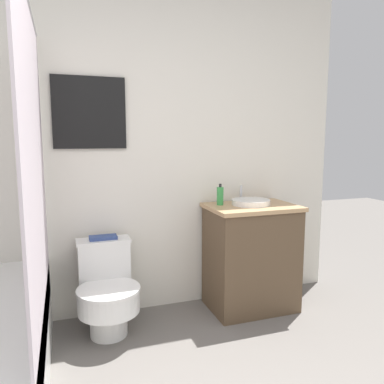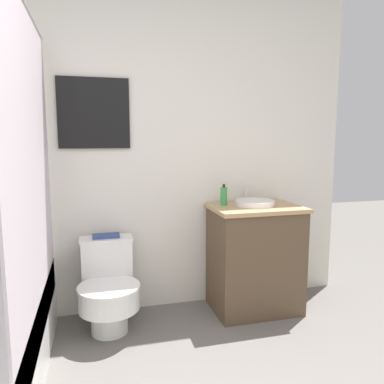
{
  "view_description": "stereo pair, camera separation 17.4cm",
  "coord_description": "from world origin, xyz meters",
  "px_view_note": "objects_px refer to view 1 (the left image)",
  "views": [
    {
      "loc": [
        -0.46,
        -0.58,
        1.31
      ],
      "look_at": [
        0.33,
        1.72,
        0.97
      ],
      "focal_mm": 35.0,
      "sensor_mm": 36.0,
      "label": 1
    },
    {
      "loc": [
        -0.3,
        -0.63,
        1.31
      ],
      "look_at": [
        0.33,
        1.72,
        0.97
      ],
      "focal_mm": 35.0,
      "sensor_mm": 36.0,
      "label": 2
    }
  ],
  "objects_px": {
    "toilet": "(107,290)",
    "book_on_tank": "(103,237)",
    "soap_bottle": "(220,196)",
    "sink": "(251,202)"
  },
  "relations": [
    {
      "from": "toilet",
      "to": "sink",
      "type": "distance_m",
      "value": 1.23
    },
    {
      "from": "sink",
      "to": "soap_bottle",
      "type": "relative_size",
      "value": 2.03
    },
    {
      "from": "book_on_tank",
      "to": "sink",
      "type": "bearing_deg",
      "value": -5.14
    },
    {
      "from": "toilet",
      "to": "book_on_tank",
      "type": "distance_m",
      "value": 0.36
    },
    {
      "from": "book_on_tank",
      "to": "soap_bottle",
      "type": "bearing_deg",
      "value": -2.15
    },
    {
      "from": "toilet",
      "to": "sink",
      "type": "xyz_separation_m",
      "value": [
        1.1,
        0.04,
        0.54
      ]
    },
    {
      "from": "soap_bottle",
      "to": "book_on_tank",
      "type": "relative_size",
      "value": 0.85
    },
    {
      "from": "toilet",
      "to": "soap_bottle",
      "type": "relative_size",
      "value": 3.81
    },
    {
      "from": "soap_bottle",
      "to": "book_on_tank",
      "type": "height_order",
      "value": "soap_bottle"
    },
    {
      "from": "toilet",
      "to": "sink",
      "type": "height_order",
      "value": "sink"
    }
  ]
}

